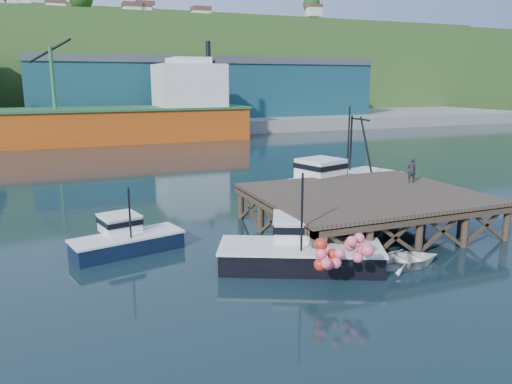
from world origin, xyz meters
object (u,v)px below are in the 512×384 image
dinghy (406,259)px  dockworker (412,170)px  boat_navy (125,238)px  boat_black (301,248)px  trawler (339,181)px

dinghy → dockworker: bearing=-32.5°
dockworker → boat_navy: bearing=16.3°
boat_navy → boat_black: bearing=-48.6°
boat_navy → dinghy: 13.42m
boat_black → dockworker: bearing=51.9°
trawler → dinghy: (-3.94, -12.32, -1.01)m
boat_black → trawler: bearing=76.5°
boat_navy → boat_black: boat_black is taller
trawler → dockworker: bearing=-87.8°
boat_black → dinghy: bearing=2.0°
dockworker → dinghy: bearing=66.3°
boat_black → dinghy: size_ratio=2.35×
dockworker → boat_black: bearing=42.7°
boat_navy → dockworker: 17.46m
boat_black → dockworker: (10.22, 5.16, 2.07)m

